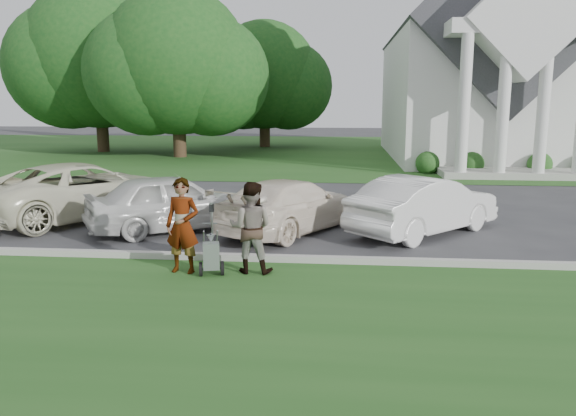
# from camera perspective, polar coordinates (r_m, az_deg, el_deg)

# --- Properties ---
(ground) EXTENTS (120.00, 120.00, 0.00)m
(ground) POSITION_cam_1_polar(r_m,az_deg,el_deg) (11.17, -2.62, -6.27)
(ground) COLOR #333335
(ground) RESTS_ON ground
(grass_strip) EXTENTS (80.00, 7.00, 0.01)m
(grass_strip) POSITION_cam_1_polar(r_m,az_deg,el_deg) (8.39, -5.52, -12.23)
(grass_strip) COLOR #224E1B
(grass_strip) RESTS_ON ground
(church_lawn) EXTENTS (80.00, 30.00, 0.01)m
(church_lawn) POSITION_cam_1_polar(r_m,az_deg,el_deg) (37.74, 3.08, 5.83)
(church_lawn) COLOR #224E1B
(church_lawn) RESTS_ON ground
(curb) EXTENTS (80.00, 0.18, 0.15)m
(curb) POSITION_cam_1_polar(r_m,az_deg,el_deg) (11.67, -2.25, -5.13)
(curb) COLOR #9E9E93
(curb) RESTS_ON ground
(church) EXTENTS (9.19, 19.00, 24.10)m
(church) POSITION_cam_1_polar(r_m,az_deg,el_deg) (34.61, 18.49, 14.69)
(church) COLOR white
(church) RESTS_ON ground
(tree_left) EXTENTS (10.63, 8.40, 9.71)m
(tree_left) POSITION_cam_1_polar(r_m,az_deg,el_deg) (33.97, -11.23, 13.71)
(tree_left) COLOR #332316
(tree_left) RESTS_ON ground
(tree_far) EXTENTS (11.64, 9.20, 10.73)m
(tree_far) POSITION_cam_1_polar(r_m,az_deg,el_deg) (38.87, -18.73, 13.83)
(tree_far) COLOR #332316
(tree_far) RESTS_ON ground
(tree_back) EXTENTS (9.61, 7.60, 8.89)m
(tree_back) POSITION_cam_1_polar(r_m,az_deg,el_deg) (40.96, -2.43, 12.84)
(tree_back) COLOR #332316
(tree_back) RESTS_ON ground
(striping_cart) EXTENTS (0.60, 0.99, 0.87)m
(striping_cart) POSITION_cam_1_polar(r_m,az_deg,el_deg) (10.78, -7.81, -4.93)
(striping_cart) COLOR black
(striping_cart) RESTS_ON ground
(person_left) EXTENTS (0.73, 0.54, 1.84)m
(person_left) POSITION_cam_1_polar(r_m,az_deg,el_deg) (10.92, -10.67, -1.85)
(person_left) COLOR #999999
(person_left) RESTS_ON ground
(person_right) EXTENTS (0.90, 0.73, 1.77)m
(person_right) POSITION_cam_1_polar(r_m,az_deg,el_deg) (10.78, -3.80, -2.05)
(person_right) COLOR #999999
(person_right) RESTS_ON ground
(parking_meter_near) EXTENTS (0.09, 0.08, 1.28)m
(parking_meter_near) POSITION_cam_1_polar(r_m,az_deg,el_deg) (11.37, -7.72, -1.84)
(parking_meter_near) COLOR #999DA2
(parking_meter_near) RESTS_ON ground
(car_a) EXTENTS (5.45, 6.15, 1.58)m
(car_a) POSITION_cam_1_polar(r_m,az_deg,el_deg) (16.93, -20.01, 1.71)
(car_a) COLOR beige
(car_a) RESTS_ON ground
(car_b) EXTENTS (4.60, 3.84, 1.48)m
(car_b) POSITION_cam_1_polar(r_m,az_deg,el_deg) (14.61, -11.57, 0.59)
(car_b) COLOR silver
(car_b) RESTS_ON ground
(car_c) EXTENTS (3.96, 4.93, 1.34)m
(car_c) POSITION_cam_1_polar(r_m,az_deg,el_deg) (14.26, 0.31, 0.27)
(car_c) COLOR #F4E6CF
(car_c) RESTS_ON ground
(car_d) EXTENTS (4.17, 4.22, 1.45)m
(car_d) POSITION_cam_1_polar(r_m,az_deg,el_deg) (14.40, 13.68, 0.29)
(car_d) COLOR silver
(car_d) RESTS_ON ground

